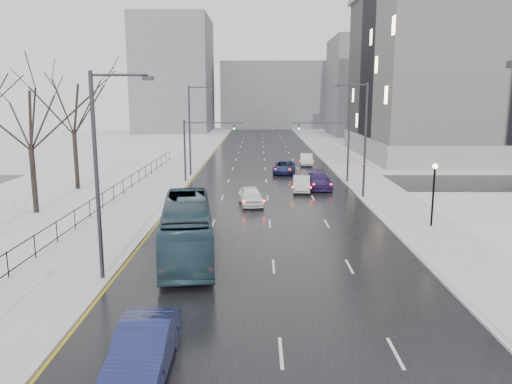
{
  "coord_description": "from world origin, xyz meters",
  "views": [
    {
      "loc": [
        -0.78,
        -3.05,
        8.86
      ],
      "look_at": [
        -0.97,
        29.96,
        2.5
      ],
      "focal_mm": 35.0,
      "sensor_mm": 36.0,
      "label": 1
    }
  ],
  "objects_px": {
    "sedan_right_near": "(301,184)",
    "streetlight_l_near": "(101,167)",
    "sedan_right_distant": "(306,159)",
    "streetlight_r_mid": "(363,134)",
    "tree_park_d": "(37,214)",
    "streetlight_l_far": "(192,126)",
    "sedan_center_near": "(251,196)",
    "mast_signal_right": "(338,143)",
    "sedan_right_far": "(319,180)",
    "tree_park_e": "(78,190)",
    "lamppost_r_mid": "(434,186)",
    "mast_signal_left": "(195,143)",
    "no_uturn_sign": "(364,166)",
    "sedan_left_near": "(144,348)",
    "bus": "(187,229)",
    "sedan_right_cross": "(284,167)"
  },
  "relations": [
    {
      "from": "lamppost_r_mid",
      "to": "bus",
      "type": "height_order",
      "value": "lamppost_r_mid"
    },
    {
      "from": "sedan_right_cross",
      "to": "sedan_right_distant",
      "type": "xyz_separation_m",
      "value": [
        3.25,
        6.98,
        0.03
      ]
    },
    {
      "from": "tree_park_e",
      "to": "lamppost_r_mid",
      "type": "bearing_deg",
      "value": -25.62
    },
    {
      "from": "tree_park_d",
      "to": "sedan_center_near",
      "type": "relative_size",
      "value": 2.82
    },
    {
      "from": "sedan_center_near",
      "to": "sedan_right_near",
      "type": "height_order",
      "value": "sedan_center_near"
    },
    {
      "from": "streetlight_l_far",
      "to": "sedan_right_distant",
      "type": "distance_m",
      "value": 17.17
    },
    {
      "from": "sedan_right_near",
      "to": "sedan_right_far",
      "type": "height_order",
      "value": "sedan_right_far"
    },
    {
      "from": "mast_signal_right",
      "to": "sedan_right_cross",
      "type": "distance_m",
      "value": 8.86
    },
    {
      "from": "tree_park_e",
      "to": "bus",
      "type": "bearing_deg",
      "value": -56.4
    },
    {
      "from": "streetlight_l_far",
      "to": "sedan_right_far",
      "type": "relative_size",
      "value": 1.9
    },
    {
      "from": "tree_park_d",
      "to": "streetlight_r_mid",
      "type": "distance_m",
      "value": 27.24
    },
    {
      "from": "streetlight_l_near",
      "to": "sedan_left_near",
      "type": "xyz_separation_m",
      "value": [
        3.67,
        -8.21,
        -4.77
      ]
    },
    {
      "from": "sedan_center_near",
      "to": "sedan_right_near",
      "type": "xyz_separation_m",
      "value": [
        4.68,
        5.97,
        -0.03
      ]
    },
    {
      "from": "sedan_right_far",
      "to": "sedan_right_distant",
      "type": "xyz_separation_m",
      "value": [
        0.35,
        16.59,
        -0.03
      ]
    },
    {
      "from": "mast_signal_right",
      "to": "sedan_center_near",
      "type": "distance_m",
      "value": 14.34
    },
    {
      "from": "sedan_right_far",
      "to": "mast_signal_right",
      "type": "bearing_deg",
      "value": 52.86
    },
    {
      "from": "streetlight_r_mid",
      "to": "sedan_right_distant",
      "type": "relative_size",
      "value": 2.24
    },
    {
      "from": "mast_signal_right",
      "to": "sedan_right_near",
      "type": "bearing_deg",
      "value": -130.0
    },
    {
      "from": "streetlight_r_mid",
      "to": "sedan_right_distant",
      "type": "xyz_separation_m",
      "value": [
        -2.76,
        21.34,
        -4.84
      ]
    },
    {
      "from": "no_uturn_sign",
      "to": "sedan_right_near",
      "type": "relative_size",
      "value": 0.61
    },
    {
      "from": "no_uturn_sign",
      "to": "bus",
      "type": "distance_m",
      "value": 24.56
    },
    {
      "from": "mast_signal_left",
      "to": "sedan_right_near",
      "type": "bearing_deg",
      "value": -24.76
    },
    {
      "from": "sedan_right_distant",
      "to": "sedan_right_far",
      "type": "bearing_deg",
      "value": -87.46
    },
    {
      "from": "streetlight_r_mid",
      "to": "sedan_right_distant",
      "type": "distance_m",
      "value": 22.06
    },
    {
      "from": "sedan_right_near",
      "to": "sedan_center_near",
      "type": "bearing_deg",
      "value": -124.04
    },
    {
      "from": "no_uturn_sign",
      "to": "sedan_left_near",
      "type": "bearing_deg",
      "value": -113.04
    },
    {
      "from": "tree_park_e",
      "to": "sedan_right_near",
      "type": "relative_size",
      "value": 3.05
    },
    {
      "from": "tree_park_e",
      "to": "streetlight_l_far",
      "type": "bearing_deg",
      "value": 38.57
    },
    {
      "from": "sedan_left_near",
      "to": "sedan_right_near",
      "type": "relative_size",
      "value": 1.11
    },
    {
      "from": "tree_park_d",
      "to": "mast_signal_left",
      "type": "xyz_separation_m",
      "value": [
        10.47,
        14.0,
        4.11
      ]
    },
    {
      "from": "sedan_right_near",
      "to": "streetlight_l_near",
      "type": "bearing_deg",
      "value": -112.19
    },
    {
      "from": "bus",
      "to": "sedan_right_cross",
      "type": "bearing_deg",
      "value": 69.63
    },
    {
      "from": "tree_park_d",
      "to": "mast_signal_right",
      "type": "height_order",
      "value": "mast_signal_right"
    },
    {
      "from": "tree_park_e",
      "to": "sedan_right_near",
      "type": "height_order",
      "value": "tree_park_e"
    },
    {
      "from": "bus",
      "to": "sedan_right_distant",
      "type": "height_order",
      "value": "bus"
    },
    {
      "from": "tree_park_d",
      "to": "streetlight_l_far",
      "type": "xyz_separation_m",
      "value": [
        9.63,
        18.0,
        5.62
      ]
    },
    {
      "from": "streetlight_l_far",
      "to": "lamppost_r_mid",
      "type": "height_order",
      "value": "streetlight_l_far"
    },
    {
      "from": "streetlight_r_mid",
      "to": "sedan_right_near",
      "type": "distance_m",
      "value": 7.59
    },
    {
      "from": "mast_signal_left",
      "to": "sedan_right_near",
      "type": "height_order",
      "value": "mast_signal_left"
    },
    {
      "from": "streetlight_r_mid",
      "to": "sedan_left_near",
      "type": "bearing_deg",
      "value": -114.18
    },
    {
      "from": "lamppost_r_mid",
      "to": "tree_park_d",
      "type": "bearing_deg",
      "value": 172.09
    },
    {
      "from": "sedan_left_near",
      "to": "sedan_center_near",
      "type": "distance_m",
      "value": 25.54
    },
    {
      "from": "tree_park_e",
      "to": "lamppost_r_mid",
      "type": "height_order",
      "value": "tree_park_e"
    },
    {
      "from": "sedan_right_distant",
      "to": "no_uturn_sign",
      "type": "bearing_deg",
      "value": -73.9
    },
    {
      "from": "sedan_right_near",
      "to": "sedan_right_far",
      "type": "xyz_separation_m",
      "value": [
        1.82,
        1.62,
        0.03
      ]
    },
    {
      "from": "streetlight_r_mid",
      "to": "sedan_left_near",
      "type": "distance_m",
      "value": 31.29
    },
    {
      "from": "streetlight_l_near",
      "to": "sedan_right_distant",
      "type": "height_order",
      "value": "streetlight_l_near"
    },
    {
      "from": "no_uturn_sign",
      "to": "sedan_center_near",
      "type": "xyz_separation_m",
      "value": [
        -10.65,
        -6.85,
        -1.5
      ]
    },
    {
      "from": "tree_park_d",
      "to": "sedan_right_cross",
      "type": "height_order",
      "value": "tree_park_d"
    },
    {
      "from": "sedan_left_near",
      "to": "sedan_right_far",
      "type": "distance_m",
      "value": 34.31
    }
  ]
}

